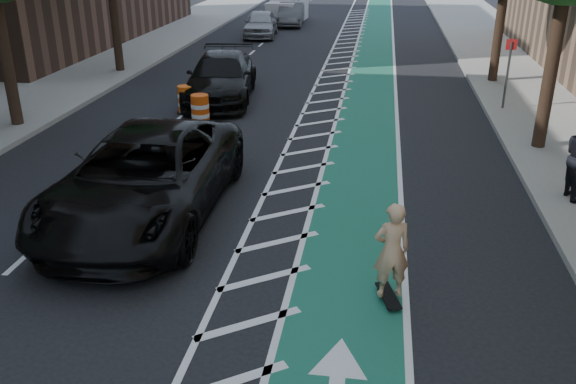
% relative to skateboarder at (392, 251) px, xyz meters
% --- Properties ---
extents(ground, '(120.00, 120.00, 0.00)m').
position_rel_skateboarder_xyz_m(ground, '(-3.70, 0.37, -0.96)').
color(ground, black).
rests_on(ground, ground).
extents(bike_lane, '(2.00, 90.00, 0.01)m').
position_rel_skateboarder_xyz_m(bike_lane, '(-0.70, 10.37, -0.95)').
color(bike_lane, '#1B5F42').
rests_on(bike_lane, ground).
extents(buffer_strip, '(1.40, 90.00, 0.01)m').
position_rel_skateboarder_xyz_m(buffer_strip, '(-2.20, 10.37, -0.95)').
color(buffer_strip, silver).
rests_on(buffer_strip, ground).
extents(sidewalk_left, '(5.00, 90.00, 0.15)m').
position_rel_skateboarder_xyz_m(sidewalk_left, '(-13.20, 10.37, -0.88)').
color(sidewalk_left, gray).
rests_on(sidewalk_left, ground).
extents(curb_right, '(0.12, 90.00, 0.16)m').
position_rel_skateboarder_xyz_m(curb_right, '(3.35, 10.37, -0.88)').
color(curb_right, gray).
rests_on(curb_right, ground).
extents(curb_left, '(0.12, 90.00, 0.16)m').
position_rel_skateboarder_xyz_m(curb_left, '(-10.75, 10.37, -0.88)').
color(curb_left, gray).
rests_on(curb_left, ground).
extents(sign_post, '(0.35, 0.08, 2.47)m').
position_rel_skateboarder_xyz_m(sign_post, '(3.90, 12.37, 0.39)').
color(sign_post, '#4C4C4C').
rests_on(sign_post, ground).
extents(skateboard, '(0.46, 0.87, 0.11)m').
position_rel_skateboarder_xyz_m(skateboard, '(-0.00, 0.00, -0.87)').
color(skateboard, black).
rests_on(skateboard, ground).
extents(skateboarder, '(0.71, 0.56, 1.69)m').
position_rel_skateboarder_xyz_m(skateboarder, '(0.00, 0.00, 0.00)').
color(skateboarder, tan).
rests_on(skateboarder, skateboard).
extents(suv_near, '(3.17, 6.74, 1.86)m').
position_rel_skateboarder_xyz_m(suv_near, '(-5.19, 2.59, -0.03)').
color(suv_near, black).
rests_on(suv_near, ground).
extents(suv_far, '(2.96, 5.89, 1.64)m').
position_rel_skateboarder_xyz_m(suv_far, '(-6.10, 12.60, -0.14)').
color(suv_far, black).
rests_on(suv_far, ground).
extents(car_silver, '(2.17, 4.55, 1.50)m').
position_rel_skateboarder_xyz_m(car_silver, '(-7.43, 27.12, -0.21)').
color(car_silver, '#96979B').
rests_on(car_silver, ground).
extents(car_grey, '(1.80, 4.42, 1.43)m').
position_rel_skateboarder_xyz_m(car_grey, '(-6.33, 31.96, -0.25)').
color(car_grey, '#515255').
rests_on(car_grey, ground).
extents(box_truck, '(2.37, 4.65, 1.87)m').
position_rel_skateboarder_xyz_m(box_truck, '(-6.87, 33.92, -0.10)').
color(box_truck, silver).
rests_on(box_truck, ground).
extents(barrel_a, '(0.72, 0.72, 0.98)m').
position_rel_skateboarder_xyz_m(barrel_a, '(-5.97, 9.37, -0.49)').
color(barrel_a, '#DE490B').
rests_on(barrel_a, ground).
extents(barrel_b, '(0.69, 0.69, 0.94)m').
position_rel_skateboarder_xyz_m(barrel_b, '(-6.84, 10.65, -0.51)').
color(barrel_b, '#E1530B').
rests_on(barrel_b, ground).
extents(barrel_c, '(0.61, 0.61, 0.83)m').
position_rel_skateboarder_xyz_m(barrel_c, '(-7.37, 17.25, -0.57)').
color(barrel_c, '#FB610D').
rests_on(barrel_c, ground).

